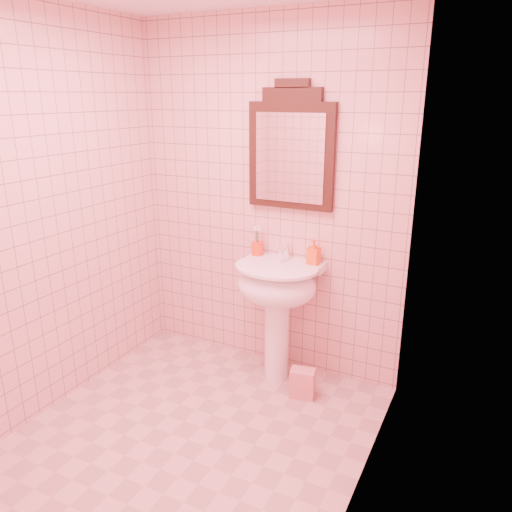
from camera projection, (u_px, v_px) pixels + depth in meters
The scene contains 8 objects.
floor at pixel (188, 440), 2.98m from camera, with size 2.20×2.20×0.00m, color #C8A290.
back_wall at pixel (268, 201), 3.53m from camera, with size 2.00×0.02×2.50m, color #DFA99B.
pedestal_sink at pixel (277, 293), 3.44m from camera, with size 0.58×0.58×0.86m.
faucet at pixel (285, 252), 3.48m from camera, with size 0.04×0.16×0.11m.
mirror at pixel (291, 150), 3.32m from camera, with size 0.61×0.06×0.84m.
toothbrush_cup at pixel (257, 248), 3.58m from camera, with size 0.08×0.08×0.19m.
soap_dispenser at pixel (314, 252), 3.39m from camera, with size 0.08×0.08×0.17m, color #DD5412.
towel at pixel (302, 383), 3.39m from camera, with size 0.16×0.11×0.20m, color tan.
Camera 1 is at (1.48, -2.05, 1.96)m, focal length 35.00 mm.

